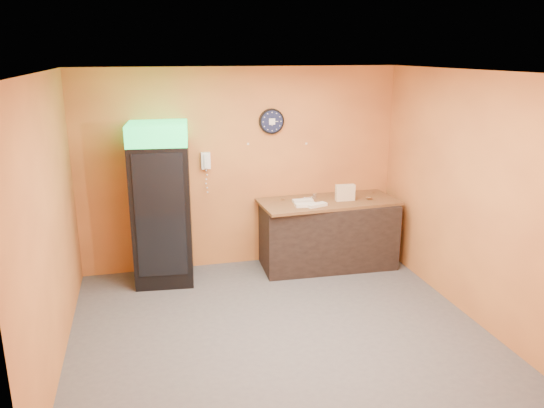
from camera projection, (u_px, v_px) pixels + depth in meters
name	position (u px, v px, depth m)	size (l,w,h in m)	color
floor	(277.00, 327.00, 5.97)	(4.50, 4.50, 0.00)	#47474C
back_wall	(241.00, 169.00, 7.45)	(4.50, 0.02, 2.80)	orange
left_wall	(49.00, 224.00, 5.06)	(0.02, 4.00, 2.80)	orange
right_wall	(466.00, 195.00, 6.11)	(0.02, 4.00, 2.80)	orange
ceiling	(277.00, 71.00, 5.20)	(4.50, 4.00, 0.02)	white
beverage_cooler	(162.00, 207.00, 6.91)	(0.81, 0.82, 2.13)	black
prep_counter	(327.00, 234.00, 7.59)	(1.87, 0.83, 0.93)	black
wall_clock	(272.00, 121.00, 7.34)	(0.35, 0.06, 0.35)	black
wall_phone	(206.00, 161.00, 7.24)	(0.12, 0.11, 0.23)	white
butcher_paper	(328.00, 202.00, 7.46)	(1.93, 0.83, 0.04)	brown
sub_roll_stack	(345.00, 193.00, 7.41)	(0.27, 0.10, 0.23)	beige
wrapped_sandwich_left	(306.00, 205.00, 7.15)	(0.29, 0.11, 0.04)	silver
wrapped_sandwich_mid	(317.00, 205.00, 7.15)	(0.28, 0.11, 0.04)	silver
wrapped_sandwich_right	(303.00, 201.00, 7.35)	(0.28, 0.11, 0.04)	silver
kitchen_tool	(314.00, 196.00, 7.56)	(0.07, 0.07, 0.07)	silver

